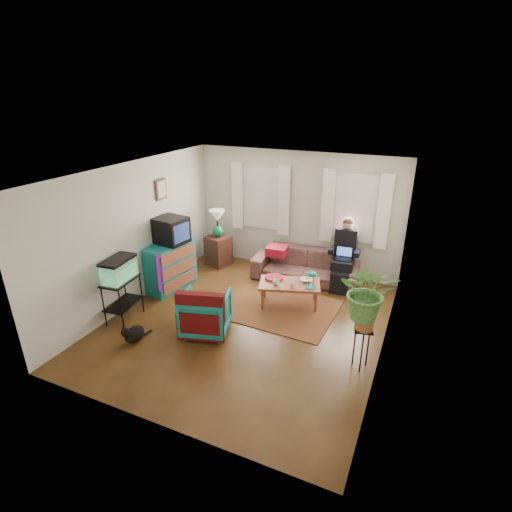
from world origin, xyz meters
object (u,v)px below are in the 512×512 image
at_px(aquarium_stand, 123,300).
at_px(coffee_table, 289,294).
at_px(sofa, 305,261).
at_px(dresser, 169,266).
at_px(side_table, 218,251).
at_px(armchair, 206,311).
at_px(plant_stand, 361,348).

xyz_separation_m(aquarium_stand, coffee_table, (2.46, 1.65, -0.15)).
height_order(sofa, dresser, dresser).
relative_size(side_table, dresser, 0.65).
distance_m(sofa, dresser, 2.80).
xyz_separation_m(sofa, side_table, (-2.05, -0.07, -0.08)).
bearing_deg(coffee_table, armchair, -142.43).
bearing_deg(plant_stand, coffee_table, 140.19).
bearing_deg(sofa, armchair, -113.47).
distance_m(sofa, plant_stand, 2.95).
height_order(dresser, plant_stand, dresser).
relative_size(side_table, coffee_table, 0.62).
relative_size(armchair, plant_stand, 1.16).
xyz_separation_m(side_table, aquarium_stand, (-0.35, -2.74, 0.04)).
bearing_deg(plant_stand, side_table, 146.90).
height_order(side_table, dresser, dresser).
bearing_deg(dresser, sofa, 40.15).
relative_size(coffee_table, plant_stand, 1.68).
height_order(sofa, plant_stand, sofa).
xyz_separation_m(dresser, plant_stand, (4.01, -0.99, -0.15)).
height_order(side_table, aquarium_stand, aquarium_stand).
distance_m(sofa, armchair, 2.71).
distance_m(sofa, aquarium_stand, 3.69).
bearing_deg(side_table, aquarium_stand, -97.27).
xyz_separation_m(side_table, coffee_table, (2.11, -1.10, -0.11)).
height_order(side_table, plant_stand, side_table).
relative_size(sofa, dresser, 2.06).
height_order(dresser, armchair, dresser).
bearing_deg(coffee_table, aquarium_stand, -164.10).
xyz_separation_m(sofa, aquarium_stand, (-2.40, -2.81, -0.04)).
distance_m(sofa, side_table, 2.05).
bearing_deg(coffee_table, plant_stand, -57.72).
bearing_deg(plant_stand, aquarium_stand, -174.95).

